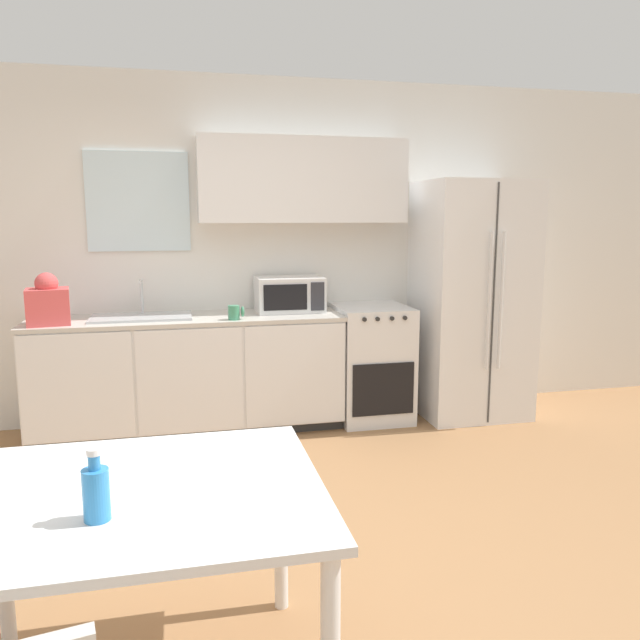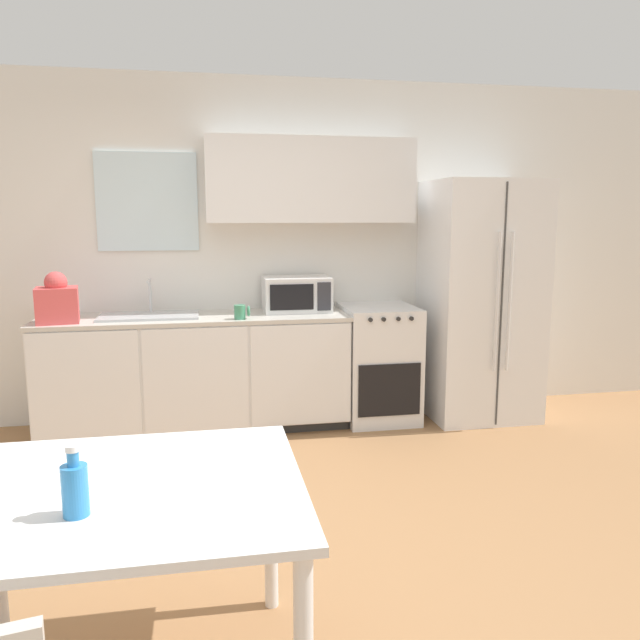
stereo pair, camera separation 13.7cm
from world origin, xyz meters
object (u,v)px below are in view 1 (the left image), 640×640
Objects in this scene: oven_range at (371,362)px; refrigerator at (471,300)px; microwave at (289,294)px; dining_table at (138,518)px; coffee_mug at (235,312)px; drink_bottle at (96,492)px.

oven_range is 0.48× the size of refrigerator.
dining_table is (-1.00, -2.85, -0.35)m from microwave.
microwave is at bearing 33.93° from coffee_mug.
oven_range is at bearing 10.45° from coffee_mug.
dining_table is 5.53× the size of drink_bottle.
drink_bottle is (-0.10, -0.18, 0.18)m from dining_table.
microwave is at bearing 70.07° from drink_bottle.
coffee_mug is at bearing 76.71° from drink_bottle.
microwave is at bearing 174.15° from refrigerator.
refrigerator reaches higher than dining_table.
refrigerator is at bearing 47.39° from dining_table.
oven_range is 3.21m from dining_table.
drink_bottle reaches higher than dining_table.
oven_range is 0.86m from microwave.
refrigerator is at bearing 48.15° from drink_bottle.
coffee_mug reaches higher than oven_range.
refrigerator is 8.93× the size of drink_bottle.
drink_bottle is at bearing -118.11° from dining_table.
microwave is 4.54× the size of coffee_mug.
oven_range is at bearing 59.19° from drink_bottle.
microwave is 0.56m from coffee_mug.
drink_bottle is at bearing -103.29° from coffee_mug.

